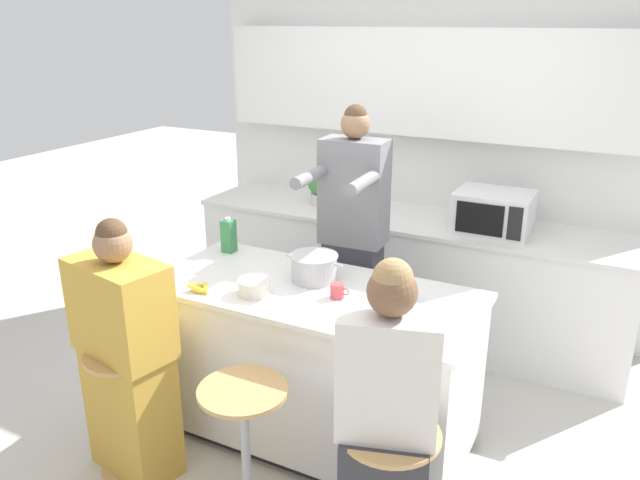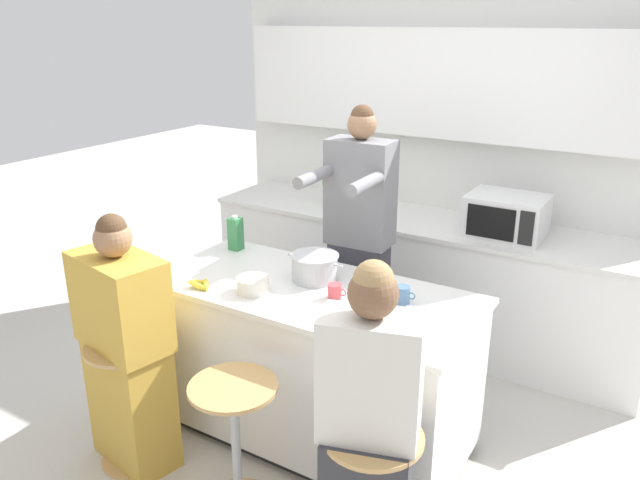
{
  "view_description": "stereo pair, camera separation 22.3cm",
  "coord_description": "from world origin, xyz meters",
  "px_view_note": "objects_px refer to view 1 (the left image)",
  "views": [
    {
      "loc": [
        1.41,
        -2.66,
        2.26
      ],
      "look_at": [
        0.0,
        0.08,
        1.16
      ],
      "focal_mm": 35.0,
      "sensor_mm": 36.0,
      "label": 1
    },
    {
      "loc": [
        1.6,
        -2.55,
        2.26
      ],
      "look_at": [
        0.0,
        0.08,
        1.16
      ],
      "focal_mm": 35.0,
      "sensor_mm": 36.0,
      "label": 2
    }
  ],
  "objects_px": {
    "coffee_cup_near": "(337,291)",
    "potted_plant": "(321,186)",
    "banana_bunch": "(200,288)",
    "person_wrapped_blanket": "(126,360)",
    "person_seated_near": "(386,438)",
    "coffee_cup_far": "(405,292)",
    "juice_carton": "(229,236)",
    "kitchen_island": "(313,364)",
    "fruit_bowl": "(254,287)",
    "bar_stool_center": "(245,442)",
    "microwave": "(493,212)",
    "bar_stool_leftmost": "(131,401)",
    "person_cooking": "(352,253)",
    "cooking_pot": "(314,267)"
  },
  "relations": [
    {
      "from": "microwave",
      "to": "potted_plant",
      "type": "bearing_deg",
      "value": 178.14
    },
    {
      "from": "coffee_cup_near",
      "to": "microwave",
      "type": "height_order",
      "value": "microwave"
    },
    {
      "from": "coffee_cup_far",
      "to": "juice_carton",
      "type": "relative_size",
      "value": 0.49
    },
    {
      "from": "fruit_bowl",
      "to": "kitchen_island",
      "type": "bearing_deg",
      "value": 38.67
    },
    {
      "from": "coffee_cup_far",
      "to": "bar_stool_center",
      "type": "bearing_deg",
      "value": -121.74
    },
    {
      "from": "fruit_bowl",
      "to": "juice_carton",
      "type": "bearing_deg",
      "value": 136.28
    },
    {
      "from": "bar_stool_center",
      "to": "potted_plant",
      "type": "xyz_separation_m",
      "value": [
        -0.71,
        2.14,
        0.64
      ]
    },
    {
      "from": "kitchen_island",
      "to": "potted_plant",
      "type": "height_order",
      "value": "potted_plant"
    },
    {
      "from": "bar_stool_center",
      "to": "coffee_cup_far",
      "type": "xyz_separation_m",
      "value": [
        0.48,
        0.77,
        0.55
      ]
    },
    {
      "from": "juice_carton",
      "to": "kitchen_island",
      "type": "bearing_deg",
      "value": -20.02
    },
    {
      "from": "person_seated_near",
      "to": "fruit_bowl",
      "type": "bearing_deg",
      "value": 135.93
    },
    {
      "from": "bar_stool_center",
      "to": "banana_bunch",
      "type": "distance_m",
      "value": 0.83
    },
    {
      "from": "fruit_bowl",
      "to": "coffee_cup_near",
      "type": "xyz_separation_m",
      "value": [
        0.4,
        0.16,
        -0.0
      ]
    },
    {
      "from": "coffee_cup_near",
      "to": "coffee_cup_far",
      "type": "distance_m",
      "value": 0.34
    },
    {
      "from": "kitchen_island",
      "to": "person_seated_near",
      "type": "relative_size",
      "value": 1.22
    },
    {
      "from": "person_wrapped_blanket",
      "to": "coffee_cup_near",
      "type": "distance_m",
      "value": 1.11
    },
    {
      "from": "coffee_cup_near",
      "to": "potted_plant",
      "type": "relative_size",
      "value": 0.38
    },
    {
      "from": "kitchen_island",
      "to": "fruit_bowl",
      "type": "bearing_deg",
      "value": -141.33
    },
    {
      "from": "person_wrapped_blanket",
      "to": "coffee_cup_near",
      "type": "relative_size",
      "value": 13.31
    },
    {
      "from": "cooking_pot",
      "to": "juice_carton",
      "type": "xyz_separation_m",
      "value": [
        -0.67,
        0.15,
        0.03
      ]
    },
    {
      "from": "bar_stool_leftmost",
      "to": "cooking_pot",
      "type": "distance_m",
      "value": 1.17
    },
    {
      "from": "person_cooking",
      "to": "fruit_bowl",
      "type": "xyz_separation_m",
      "value": [
        -0.18,
        -0.83,
        0.06
      ]
    },
    {
      "from": "fruit_bowl",
      "to": "person_seated_near",
      "type": "bearing_deg",
      "value": -27.22
    },
    {
      "from": "person_cooking",
      "to": "coffee_cup_far",
      "type": "distance_m",
      "value": 0.76
    },
    {
      "from": "banana_bunch",
      "to": "microwave",
      "type": "distance_m",
      "value": 2.06
    },
    {
      "from": "cooking_pot",
      "to": "fruit_bowl",
      "type": "relative_size",
      "value": 2.03
    },
    {
      "from": "person_cooking",
      "to": "coffee_cup_near",
      "type": "bearing_deg",
      "value": -74.51
    },
    {
      "from": "person_wrapped_blanket",
      "to": "coffee_cup_far",
      "type": "height_order",
      "value": "person_wrapped_blanket"
    },
    {
      "from": "person_wrapped_blanket",
      "to": "banana_bunch",
      "type": "bearing_deg",
      "value": 74.02
    },
    {
      "from": "coffee_cup_far",
      "to": "juice_carton",
      "type": "height_order",
      "value": "juice_carton"
    },
    {
      "from": "bar_stool_center",
      "to": "coffee_cup_near",
      "type": "xyz_separation_m",
      "value": [
        0.16,
        0.64,
        0.54
      ]
    },
    {
      "from": "bar_stool_leftmost",
      "to": "coffee_cup_near",
      "type": "distance_m",
      "value": 1.2
    },
    {
      "from": "bar_stool_center",
      "to": "person_cooking",
      "type": "distance_m",
      "value": 1.4
    },
    {
      "from": "banana_bunch",
      "to": "person_cooking",
      "type": "bearing_deg",
      "value": 64.23
    },
    {
      "from": "bar_stool_center",
      "to": "person_seated_near",
      "type": "distance_m",
      "value": 0.73
    },
    {
      "from": "person_cooking",
      "to": "microwave",
      "type": "height_order",
      "value": "person_cooking"
    },
    {
      "from": "kitchen_island",
      "to": "microwave",
      "type": "bearing_deg",
      "value": 66.57
    },
    {
      "from": "microwave",
      "to": "fruit_bowl",
      "type": "bearing_deg",
      "value": -117.98
    },
    {
      "from": "coffee_cup_near",
      "to": "microwave",
      "type": "xyz_separation_m",
      "value": [
        0.46,
        1.46,
        0.09
      ]
    },
    {
      "from": "bar_stool_leftmost",
      "to": "potted_plant",
      "type": "height_order",
      "value": "potted_plant"
    },
    {
      "from": "person_seated_near",
      "to": "coffee_cup_near",
      "type": "bearing_deg",
      "value": 112.84
    },
    {
      "from": "person_cooking",
      "to": "person_seated_near",
      "type": "height_order",
      "value": "person_cooking"
    },
    {
      "from": "fruit_bowl",
      "to": "potted_plant",
      "type": "bearing_deg",
      "value": 105.67
    },
    {
      "from": "person_wrapped_blanket",
      "to": "fruit_bowl",
      "type": "xyz_separation_m",
      "value": [
        0.46,
        0.48,
        0.3
      ]
    },
    {
      "from": "banana_bunch",
      "to": "potted_plant",
      "type": "bearing_deg",
      "value": 96.36
    },
    {
      "from": "bar_stool_leftmost",
      "to": "juice_carton",
      "type": "bearing_deg",
      "value": 90.9
    },
    {
      "from": "person_cooking",
      "to": "coffee_cup_far",
      "type": "xyz_separation_m",
      "value": [
        0.54,
        -0.54,
        0.06
      ]
    },
    {
      "from": "banana_bunch",
      "to": "person_wrapped_blanket",
      "type": "bearing_deg",
      "value": -117.53
    },
    {
      "from": "bar_stool_center",
      "to": "person_seated_near",
      "type": "bearing_deg",
      "value": 0.58
    },
    {
      "from": "microwave",
      "to": "person_wrapped_blanket",
      "type": "bearing_deg",
      "value": -122.25
    }
  ]
}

